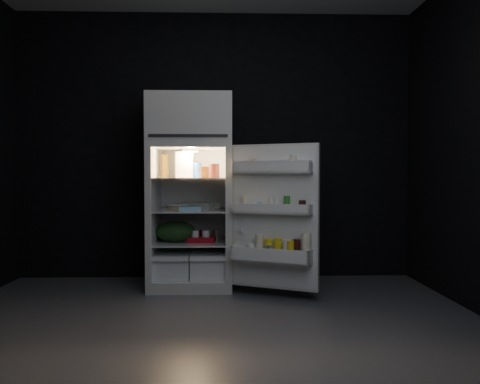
{
  "coord_description": "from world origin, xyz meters",
  "views": [
    {
      "loc": [
        0.11,
        -3.11,
        1.04
      ],
      "look_at": [
        0.23,
        1.0,
        0.9
      ],
      "focal_mm": 35.0,
      "sensor_mm": 36.0,
      "label": 1
    }
  ],
  "objects_px": {
    "refrigerator": "(191,185)",
    "yogurt_tray": "(202,240)",
    "egg_carton": "(197,206)",
    "fridge_door": "(274,218)",
    "milk_jug": "(184,165)"
  },
  "relations": [
    {
      "from": "refrigerator",
      "to": "egg_carton",
      "type": "relative_size",
      "value": 5.78
    },
    {
      "from": "egg_carton",
      "to": "yogurt_tray",
      "type": "relative_size",
      "value": 1.23
    },
    {
      "from": "refrigerator",
      "to": "yogurt_tray",
      "type": "height_order",
      "value": "refrigerator"
    },
    {
      "from": "egg_carton",
      "to": "fridge_door",
      "type": "bearing_deg",
      "value": -9.72
    },
    {
      "from": "refrigerator",
      "to": "yogurt_tray",
      "type": "relative_size",
      "value": 7.12
    },
    {
      "from": "milk_jug",
      "to": "fridge_door",
      "type": "bearing_deg",
      "value": -43.51
    },
    {
      "from": "refrigerator",
      "to": "egg_carton",
      "type": "xyz_separation_m",
      "value": [
        0.06,
        -0.08,
        -0.19
      ]
    },
    {
      "from": "milk_jug",
      "to": "egg_carton",
      "type": "height_order",
      "value": "milk_jug"
    },
    {
      "from": "refrigerator",
      "to": "yogurt_tray",
      "type": "xyz_separation_m",
      "value": [
        0.1,
        -0.11,
        -0.5
      ]
    },
    {
      "from": "fridge_door",
      "to": "egg_carton",
      "type": "bearing_deg",
      "value": 145.95
    },
    {
      "from": "refrigerator",
      "to": "egg_carton",
      "type": "distance_m",
      "value": 0.22
    },
    {
      "from": "milk_jug",
      "to": "yogurt_tray",
      "type": "bearing_deg",
      "value": -41.8
    },
    {
      "from": "refrigerator",
      "to": "fridge_door",
      "type": "relative_size",
      "value": 1.46
    },
    {
      "from": "milk_jug",
      "to": "egg_carton",
      "type": "distance_m",
      "value": 0.41
    },
    {
      "from": "milk_jug",
      "to": "yogurt_tray",
      "type": "height_order",
      "value": "milk_jug"
    }
  ]
}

